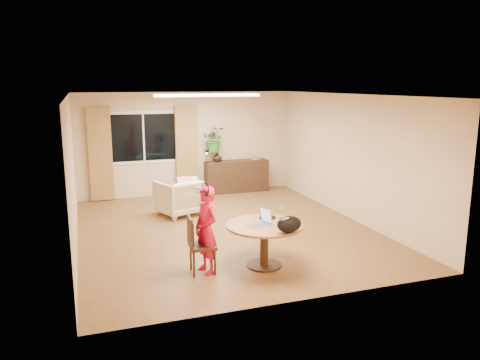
# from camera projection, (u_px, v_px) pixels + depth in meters

# --- Properties ---
(floor) EXTENTS (6.50, 6.50, 0.00)m
(floor) POSITION_uv_depth(u_px,v_px,m) (225.00, 229.00, 9.18)
(floor) COLOR brown
(floor) RESTS_ON ground
(ceiling) EXTENTS (6.50, 6.50, 0.00)m
(ceiling) POSITION_uv_depth(u_px,v_px,m) (224.00, 95.00, 8.65)
(ceiling) COLOR white
(ceiling) RESTS_ON wall_back
(wall_back) EXTENTS (5.50, 0.00, 5.50)m
(wall_back) POSITION_uv_depth(u_px,v_px,m) (187.00, 144.00, 11.92)
(wall_back) COLOR tan
(wall_back) RESTS_ON floor
(wall_left) EXTENTS (0.00, 6.50, 6.50)m
(wall_left) POSITION_uv_depth(u_px,v_px,m) (72.00, 173.00, 8.04)
(wall_left) COLOR tan
(wall_left) RESTS_ON floor
(wall_right) EXTENTS (0.00, 6.50, 6.50)m
(wall_right) POSITION_uv_depth(u_px,v_px,m) (350.00, 157.00, 9.78)
(wall_right) COLOR tan
(wall_right) RESTS_ON floor
(window) EXTENTS (1.70, 0.03, 1.30)m
(window) POSITION_uv_depth(u_px,v_px,m) (144.00, 137.00, 11.52)
(window) COLOR white
(window) RESTS_ON wall_back
(curtain_left) EXTENTS (0.55, 0.08, 2.25)m
(curtain_left) POSITION_uv_depth(u_px,v_px,m) (100.00, 154.00, 11.19)
(curtain_left) COLOR olive
(curtain_left) RESTS_ON wall_back
(curtain_right) EXTENTS (0.55, 0.08, 2.25)m
(curtain_right) POSITION_uv_depth(u_px,v_px,m) (186.00, 150.00, 11.85)
(curtain_right) COLOR olive
(curtain_right) RESTS_ON wall_back
(ceiling_panel) EXTENTS (2.20, 0.35, 0.05)m
(ceiling_panel) POSITION_uv_depth(u_px,v_px,m) (208.00, 95.00, 9.77)
(ceiling_panel) COLOR white
(ceiling_panel) RESTS_ON ceiling
(dining_table) EXTENTS (1.20, 1.20, 0.68)m
(dining_table) POSITION_uv_depth(u_px,v_px,m) (264.00, 233.00, 7.24)
(dining_table) COLOR brown
(dining_table) RESTS_ON floor
(dining_chair) EXTENTS (0.45, 0.42, 0.89)m
(dining_chair) POSITION_uv_depth(u_px,v_px,m) (202.00, 244.00, 7.01)
(dining_chair) COLOR black
(dining_chair) RESTS_ON floor
(child) EXTENTS (0.55, 0.44, 1.32)m
(child) POSITION_uv_depth(u_px,v_px,m) (206.00, 230.00, 6.99)
(child) COLOR red
(child) RESTS_ON floor
(laptop) EXTENTS (0.41, 0.34, 0.24)m
(laptop) POSITION_uv_depth(u_px,v_px,m) (258.00, 218.00, 7.14)
(laptop) COLOR #B7B7BC
(laptop) RESTS_ON dining_table
(tumbler) EXTENTS (0.09, 0.09, 0.11)m
(tumbler) POSITION_uv_depth(u_px,v_px,m) (262.00, 215.00, 7.50)
(tumbler) COLOR white
(tumbler) RESTS_ON dining_table
(wine_glass) EXTENTS (0.08, 0.08, 0.20)m
(wine_glass) POSITION_uv_depth(u_px,v_px,m) (281.00, 212.00, 7.51)
(wine_glass) COLOR white
(wine_glass) RESTS_ON dining_table
(pot_lid) EXTENTS (0.28, 0.28, 0.04)m
(pot_lid) POSITION_uv_depth(u_px,v_px,m) (268.00, 217.00, 7.54)
(pot_lid) COLOR white
(pot_lid) RESTS_ON dining_table
(handbag) EXTENTS (0.42, 0.31, 0.25)m
(handbag) POSITION_uv_depth(u_px,v_px,m) (289.00, 224.00, 6.78)
(handbag) COLOR black
(handbag) RESTS_ON dining_table
(armchair) EXTENTS (1.07, 1.09, 0.77)m
(armchair) POSITION_uv_depth(u_px,v_px,m) (178.00, 197.00, 10.14)
(armchair) COLOR beige
(armchair) RESTS_ON floor
(throw) EXTENTS (0.49, 0.58, 0.03)m
(throw) POSITION_uv_depth(u_px,v_px,m) (188.00, 179.00, 10.06)
(throw) COLOR beige
(throw) RESTS_ON armchair
(sideboard) EXTENTS (1.66, 0.41, 0.83)m
(sideboard) POSITION_uv_depth(u_px,v_px,m) (237.00, 176.00, 12.27)
(sideboard) COLOR black
(sideboard) RESTS_ON floor
(vase) EXTENTS (0.29, 0.29, 0.25)m
(vase) POSITION_uv_depth(u_px,v_px,m) (217.00, 157.00, 12.00)
(vase) COLOR black
(vase) RESTS_ON sideboard
(bouquet) EXTENTS (0.70, 0.64, 0.66)m
(bouquet) POSITION_uv_depth(u_px,v_px,m) (214.00, 139.00, 11.88)
(bouquet) COLOR #266627
(bouquet) RESTS_ON vase
(book_stack) EXTENTS (0.23, 0.19, 0.08)m
(book_stack) POSITION_uv_depth(u_px,v_px,m) (255.00, 158.00, 12.35)
(book_stack) COLOR #8A6046
(book_stack) RESTS_ON sideboard
(desk_lamp) EXTENTS (0.18, 0.18, 0.34)m
(desk_lamp) POSITION_uv_depth(u_px,v_px,m) (207.00, 156.00, 11.85)
(desk_lamp) COLOR black
(desk_lamp) RESTS_ON sideboard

